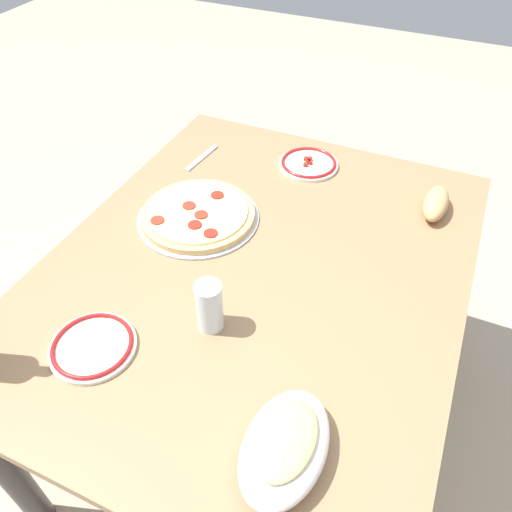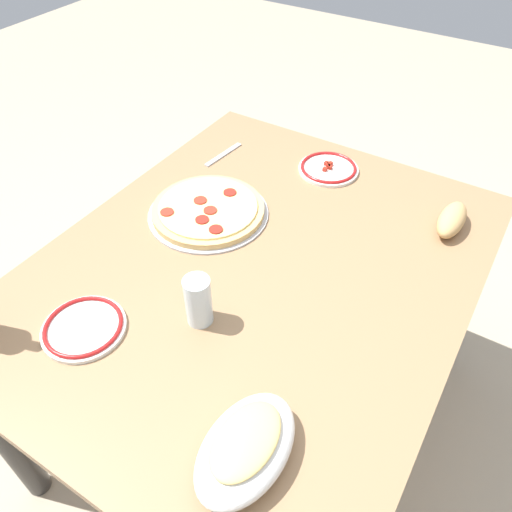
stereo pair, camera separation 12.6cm
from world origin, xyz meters
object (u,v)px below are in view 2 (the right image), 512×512
(dining_table, at_px, (256,294))
(side_plate_near, at_px, (328,168))
(baked_pasta_dish, at_px, (246,447))
(bread_loaf, at_px, (452,220))
(water_glass, at_px, (198,301))
(side_plate_far, at_px, (84,327))
(pepperoni_pizza, at_px, (208,210))

(dining_table, height_order, side_plate_near, side_plate_near)
(baked_pasta_dish, bearing_deg, bread_loaf, 171.30)
(side_plate_near, distance_m, bread_loaf, 0.42)
(water_glass, height_order, side_plate_far, water_glass)
(dining_table, relative_size, water_glass, 10.13)
(dining_table, height_order, baked_pasta_dish, baked_pasta_dish)
(pepperoni_pizza, bearing_deg, water_glass, 33.05)
(pepperoni_pizza, distance_m, bread_loaf, 0.67)
(dining_table, distance_m, side_plate_near, 0.50)
(bread_loaf, bearing_deg, water_glass, -32.23)
(pepperoni_pizza, distance_m, side_plate_far, 0.49)
(dining_table, bearing_deg, side_plate_near, -176.55)
(baked_pasta_dish, relative_size, bread_loaf, 1.50)
(baked_pasta_dish, xyz_separation_m, water_glass, (-0.22, -0.26, 0.02))
(baked_pasta_dish, bearing_deg, water_glass, -129.37)
(water_glass, bearing_deg, baked_pasta_dish, 50.63)
(baked_pasta_dish, distance_m, bread_loaf, 0.85)
(side_plate_near, relative_size, bread_loaf, 1.18)
(pepperoni_pizza, xyz_separation_m, side_plate_far, (0.49, 0.01, -0.01))
(baked_pasta_dish, distance_m, water_glass, 0.34)
(pepperoni_pizza, xyz_separation_m, side_plate_near, (-0.38, 0.19, -0.01))
(pepperoni_pizza, height_order, bread_loaf, bread_loaf)
(side_plate_near, relative_size, side_plate_far, 1.00)
(side_plate_near, bearing_deg, bread_loaf, 79.13)
(baked_pasta_dish, height_order, side_plate_near, baked_pasta_dish)
(bread_loaf, bearing_deg, side_plate_near, -100.87)
(dining_table, xyz_separation_m, pepperoni_pizza, (-0.10, -0.22, 0.13))
(baked_pasta_dish, bearing_deg, side_plate_near, -163.09)
(baked_pasta_dish, bearing_deg, side_plate_far, -96.53)
(dining_table, height_order, side_plate_far, side_plate_far)
(water_glass, relative_size, side_plate_near, 0.67)
(side_plate_near, height_order, bread_loaf, bread_loaf)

